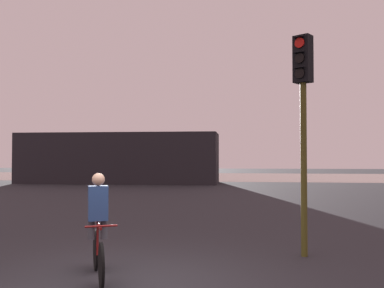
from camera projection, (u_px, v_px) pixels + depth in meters
name	position (u px, v px, depth m)	size (l,w,h in m)	color
ground_plane	(118.00, 288.00, 6.08)	(120.00, 120.00, 0.00)	#28282D
water_strip	(221.00, 177.00, 39.42)	(80.00, 16.00, 0.01)	#9E937F
distant_building	(119.00, 158.00, 30.30)	(13.91, 4.00, 3.50)	black
traffic_light_near_right	(303.00, 102.00, 8.11)	(0.40, 0.42, 4.18)	#4C4719
cyclist	(98.00, 225.00, 6.63)	(0.76, 1.59, 1.62)	black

